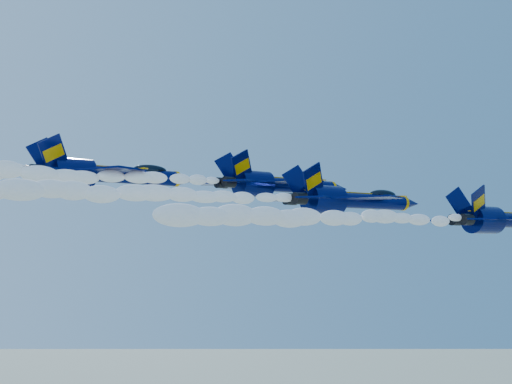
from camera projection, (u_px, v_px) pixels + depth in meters
jet_lead at (504, 219)px, 78.52m from camera, size 19.08×15.65×7.09m
smoke_trail_jet_lead at (336, 218)px, 63.31m from camera, size 34.49×1.97×1.78m
jet_second at (350, 200)px, 77.27m from camera, size 19.67×16.13×7.31m
smoke_trail_jet_second at (138, 193)px, 61.92m from camera, size 34.49×2.03×1.83m
jet_third at (280, 184)px, 83.13m from camera, size 19.26×15.80×7.16m
smoke_trail_jet_third at (71, 175)px, 67.88m from camera, size 34.49×1.99×1.79m
jet_fourth at (107, 174)px, 76.33m from camera, size 19.93×16.35×7.41m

